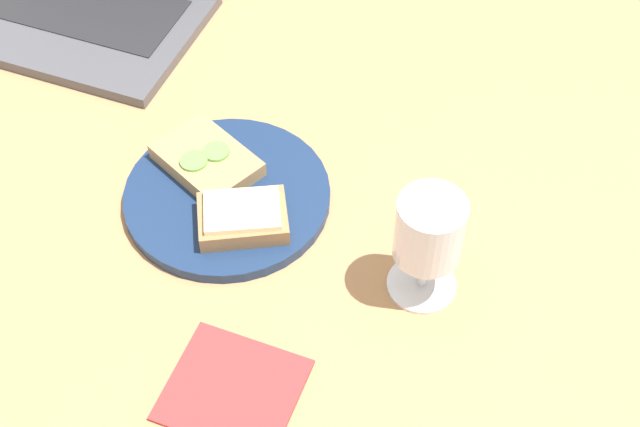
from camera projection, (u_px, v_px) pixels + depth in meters
The scene contains 6 objects.
wooden_table at pixel (239, 212), 101.40cm from camera, with size 140.00×140.00×3.00cm, color #B27F51.
plate at pixel (226, 199), 99.69cm from camera, with size 23.17×23.17×1.45cm, color navy.
sandwich_with_cucumber at pixel (207, 160), 101.08cm from camera, with size 13.74×12.01×2.27cm.
sandwich_with_cheese at pixel (243, 217), 95.38cm from camera, with size 11.57×10.45×2.79cm.
wine_glass at pixel (429, 234), 86.38cm from camera, with size 7.25×7.25×13.05cm.
napkin at pixel (233, 390), 85.15cm from camera, with size 12.43×11.40×0.40cm, color #B23333.
Camera 1 is at (31.77, -56.92, 79.71)cm, focal length 50.00 mm.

